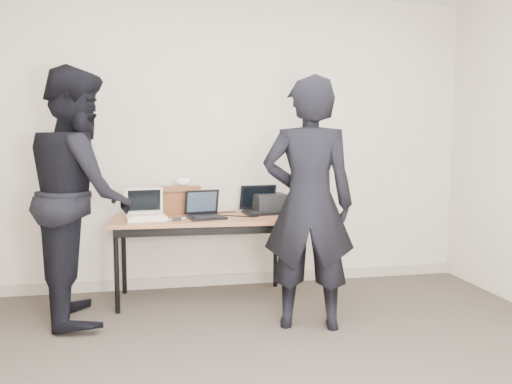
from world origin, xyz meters
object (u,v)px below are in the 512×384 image
object	(u,v)px
equipment_box	(270,203)
person_observer	(80,195)
desk	(202,224)
leather_satchel	(180,199)
laptop_center	(205,212)
person_typist	(308,204)
laptop_right	(261,207)
laptop_beige	(146,213)

from	to	relation	value
equipment_box	person_observer	bearing A→B (deg)	-164.34
desk	leather_satchel	world-z (taller)	leather_satchel
laptop_center	leather_satchel	distance (m)	0.35
person_typist	person_observer	size ratio (longest dim) A/B	0.95
laptop_right	person_typist	distance (m)	0.93
equipment_box	person_observer	size ratio (longest dim) A/B	0.15
equipment_box	person_observer	world-z (taller)	person_observer
laptop_beige	leather_satchel	distance (m)	0.40
laptop_right	laptop_center	bearing A→B (deg)	-166.34
person_typist	person_observer	world-z (taller)	person_observer
laptop_center	laptop_right	world-z (taller)	laptop_right
laptop_center	laptop_right	distance (m)	0.55
laptop_right	equipment_box	xyz separation A→B (m)	(0.09, 0.05, 0.03)
leather_satchel	person_observer	size ratio (longest dim) A/B	0.19
laptop_right	equipment_box	bearing A→B (deg)	24.68
desk	person_observer	world-z (taller)	person_observer
laptop_center	person_typist	size ratio (longest dim) A/B	0.19
person_typist	laptop_right	bearing A→B (deg)	-65.07
laptop_center	person_typist	bearing A→B (deg)	-58.59
laptop_right	person_observer	world-z (taller)	person_observer
laptop_right	person_typist	size ratio (longest dim) A/B	0.20
desk	person_observer	distance (m)	1.02
equipment_box	person_typist	distance (m)	0.97
laptop_center	laptop_right	size ratio (longest dim) A/B	0.96
desk	laptop_right	distance (m)	0.57
leather_satchel	person_observer	distance (m)	0.91
desk	laptop_beige	size ratio (longest dim) A/B	4.37
leather_satchel	person_observer	bearing A→B (deg)	-148.12
laptop_beige	laptop_center	distance (m)	0.49
laptop_beige	equipment_box	size ratio (longest dim) A/B	1.22
laptop_center	leather_satchel	bearing A→B (deg)	113.09
leather_satchel	laptop_beige	bearing A→B (deg)	-138.38
desk	laptop_right	world-z (taller)	laptop_right
equipment_box	laptop_center	bearing A→B (deg)	-158.34
laptop_center	equipment_box	bearing A→B (deg)	9.42
leather_satchel	person_typist	xyz separation A→B (m)	(0.89, -1.00, 0.06)
equipment_box	person_observer	distance (m)	1.65
person_observer	person_typist	bearing A→B (deg)	-118.85
laptop_center	leather_satchel	world-z (taller)	leather_satchel
person_typist	equipment_box	bearing A→B (deg)	-70.97
desk	equipment_box	world-z (taller)	equipment_box
laptop_beige	laptop_right	size ratio (longest dim) A/B	0.95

